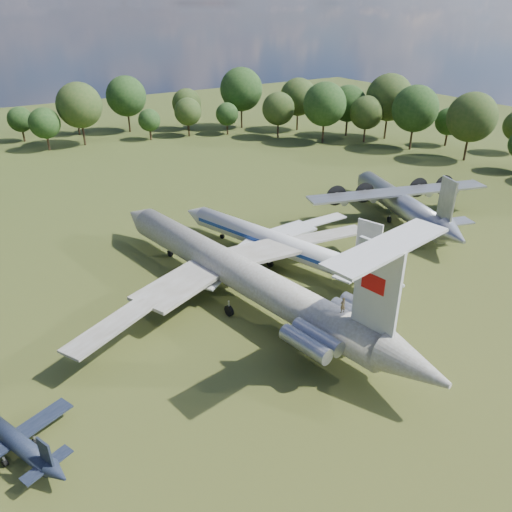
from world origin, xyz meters
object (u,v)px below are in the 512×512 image
an12_transport (400,206)px  person_on_il62 (343,305)px  il62_airliner (238,278)px  small_prop_west (16,444)px  tu104_jet (276,246)px

an12_transport → person_on_il62: size_ratio=20.90×
an12_transport → person_on_il62: (-32.57, -22.74, 4.11)m
il62_airliner → person_on_il62: person_on_il62 is taller
an12_transport → person_on_il62: person_on_il62 is taller
il62_airliner → small_prop_west: 28.95m
tu104_jet → small_prop_west: tu104_jet is taller
il62_airliner → person_on_il62: (2.60, -15.37, 3.62)m
person_on_il62 → tu104_jet: bearing=-105.9°
tu104_jet → person_on_il62: bearing=-125.2°
il62_airliner → an12_transport: (35.17, 7.37, -0.49)m
tu104_jet → person_on_il62: size_ratio=24.17×
il62_airliner → tu104_jet: 11.54m
il62_airliner → tu104_jet: il62_airliner is taller
tu104_jet → an12_transport: an12_transport is taller
small_prop_west → person_on_il62: bearing=-31.0°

